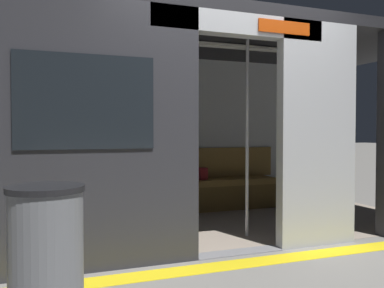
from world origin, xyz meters
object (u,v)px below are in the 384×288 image
object	(u,v)px
train_car	(192,99)
grab_pole_door	(185,136)
book	(139,181)
grab_pole_far	(247,135)
person_seated	(167,166)
bench_seat	(172,189)
handbag	(198,174)
trash_bin	(46,272)

from	to	relation	value
train_car	grab_pole_door	size ratio (longest dim) A/B	2.88
grab_pole_door	book	bearing A→B (deg)	-87.27
grab_pole_far	person_seated	bearing A→B (deg)	-72.59
bench_seat	train_car	bearing A→B (deg)	86.78
person_seated	book	distance (m)	0.45
handbag	trash_bin	bearing A→B (deg)	57.43
bench_seat	trash_bin	world-z (taller)	trash_bin
grab_pole_far	trash_bin	world-z (taller)	grab_pole_far
book	grab_pole_door	distance (m)	1.79
handbag	bench_seat	bearing A→B (deg)	6.35
book	grab_pole_door	bearing A→B (deg)	92.57
train_car	bench_seat	world-z (taller)	train_car
book	grab_pole_far	distance (m)	1.92
bench_seat	grab_pole_door	world-z (taller)	grab_pole_door
grab_pole_far	grab_pole_door	bearing A→B (deg)	5.29
handbag	book	xyz separation A→B (m)	(0.87, -0.04, -0.07)
book	grab_pole_door	world-z (taller)	grab_pole_door
trash_bin	grab_pole_door	bearing A→B (deg)	-128.10
train_car	handbag	bearing A→B (deg)	-115.30
bench_seat	book	xyz separation A→B (m)	(0.46, -0.08, 0.12)
bench_seat	book	size ratio (longest dim) A/B	14.78
person_seated	handbag	distance (m)	0.53
handbag	trash_bin	size ratio (longest dim) A/B	0.30
train_car	grab_pole_door	distance (m)	0.83
train_car	person_seated	bearing A→B (deg)	-88.01
bench_seat	grab_pole_far	size ratio (longest dim) A/B	1.46
bench_seat	trash_bin	xyz separation A→B (m)	(1.74, 3.33, 0.10)
train_car	grab_pole_far	bearing A→B (deg)	126.80
person_seated	grab_pole_door	distance (m)	1.63
bench_seat	grab_pole_door	size ratio (longest dim) A/B	1.46
bench_seat	trash_bin	distance (m)	3.76
book	trash_bin	size ratio (longest dim) A/B	0.25
person_seated	grab_pole_far	world-z (taller)	grab_pole_far
grab_pole_door	bench_seat	bearing A→B (deg)	-103.31
book	train_car	bearing A→B (deg)	111.23
book	grab_pole_far	size ratio (longest dim) A/B	0.10
train_car	handbag	size ratio (longest dim) A/B	24.62
train_car	bench_seat	xyz separation A→B (m)	(-0.05, -0.95, -1.19)
trash_bin	train_car	bearing A→B (deg)	-125.30
handbag	grab_pole_door	world-z (taller)	grab_pole_door
train_car	grab_pole_door	xyz separation A→B (m)	(0.32, 0.64, -0.42)
bench_seat	grab_pole_far	distance (m)	1.74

